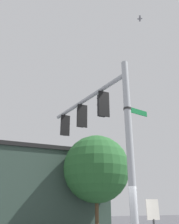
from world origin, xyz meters
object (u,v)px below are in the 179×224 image
(traffic_light_mid_outer, at_px, (64,126))
(street_name_sign, at_px, (133,110))
(traffic_light_nearest_pole, at_px, (102,105))
(bird_flying, at_px, (140,19))
(historical_marker, at_px, (153,219))
(traffic_light_mid_inner, at_px, (81,117))

(traffic_light_mid_outer, distance_m, street_name_sign, 5.33)
(traffic_light_nearest_pole, bearing_deg, bird_flying, -54.75)
(street_name_sign, xyz_separation_m, bird_flying, (0.70, -0.16, 4.80))
(traffic_light_nearest_pole, bearing_deg, historical_marker, -17.64)
(bird_flying, xyz_separation_m, historical_marker, (0.64, 1.14, -8.79))
(traffic_light_mid_inner, distance_m, historical_marker, 5.73)
(traffic_light_nearest_pole, height_order, traffic_light_mid_outer, same)
(traffic_light_mid_inner, relative_size, bird_flying, 4.19)
(historical_marker, bearing_deg, traffic_light_mid_outer, 120.06)
(street_name_sign, bearing_deg, historical_marker, 36.37)
(traffic_light_mid_inner, bearing_deg, historical_marker, -48.14)
(bird_flying, bearing_deg, traffic_light_mid_inner, 113.10)
(street_name_sign, relative_size, historical_marker, 0.57)
(traffic_light_mid_inner, bearing_deg, traffic_light_nearest_pole, -81.08)
(street_name_sign, relative_size, bird_flying, 3.87)
(traffic_light_nearest_pole, height_order, bird_flying, bird_flying)
(bird_flying, height_order, historical_marker, bird_flying)
(traffic_light_mid_inner, xyz_separation_m, historical_marker, (2.14, -2.39, -4.75))
(traffic_light_nearest_pole, relative_size, historical_marker, 0.62)
(traffic_light_mid_inner, xyz_separation_m, bird_flying, (1.50, -3.52, 4.05))
(traffic_light_mid_outer, bearing_deg, traffic_light_nearest_pole, -81.08)
(bird_flying, relative_size, historical_marker, 0.15)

